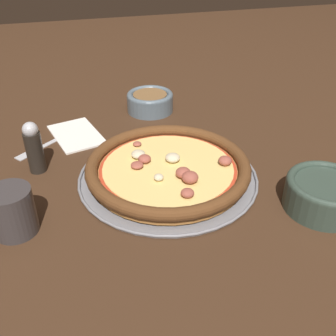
{
  "coord_description": "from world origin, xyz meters",
  "views": [
    {
      "loc": [
        -0.64,
        0.18,
        0.45
      ],
      "look_at": [
        0.0,
        0.0,
        0.02
      ],
      "focal_mm": 42.0,
      "sensor_mm": 36.0,
      "label": 1
    }
  ],
  "objects_px": {
    "pepper_shaker": "(34,147)",
    "pizza_tray": "(168,176)",
    "pizza": "(168,168)",
    "bowl_near": "(325,193)",
    "drinking_cup": "(12,211)",
    "napkin": "(76,134)",
    "bowl_far": "(150,101)",
    "fork": "(48,144)"
  },
  "relations": [
    {
      "from": "pizza_tray",
      "to": "bowl_far",
      "type": "distance_m",
      "value": 0.33
    },
    {
      "from": "bowl_far",
      "to": "pepper_shaker",
      "type": "bearing_deg",
      "value": 127.36
    },
    {
      "from": "pizza",
      "to": "napkin",
      "type": "height_order",
      "value": "pizza"
    },
    {
      "from": "bowl_far",
      "to": "pepper_shaker",
      "type": "xyz_separation_m",
      "value": [
        -0.23,
        0.3,
        0.03
      ]
    },
    {
      "from": "pizza_tray",
      "to": "drinking_cup",
      "type": "bearing_deg",
      "value": 105.71
    },
    {
      "from": "drinking_cup",
      "to": "napkin",
      "type": "distance_m",
      "value": 0.35
    },
    {
      "from": "pizza_tray",
      "to": "bowl_near",
      "type": "distance_m",
      "value": 0.3
    },
    {
      "from": "pizza",
      "to": "pepper_shaker",
      "type": "distance_m",
      "value": 0.28
    },
    {
      "from": "bowl_far",
      "to": "napkin",
      "type": "distance_m",
      "value": 0.23
    },
    {
      "from": "pepper_shaker",
      "to": "pizza_tray",
      "type": "bearing_deg",
      "value": -111.91
    },
    {
      "from": "drinking_cup",
      "to": "pizza_tray",
      "type": "bearing_deg",
      "value": -74.29
    },
    {
      "from": "pizza_tray",
      "to": "pizza",
      "type": "height_order",
      "value": "pizza"
    },
    {
      "from": "bowl_far",
      "to": "fork",
      "type": "height_order",
      "value": "bowl_far"
    },
    {
      "from": "drinking_cup",
      "to": "pepper_shaker",
      "type": "height_order",
      "value": "pepper_shaker"
    },
    {
      "from": "napkin",
      "to": "pizza_tray",
      "type": "bearing_deg",
      "value": -145.23
    },
    {
      "from": "pizza",
      "to": "fork",
      "type": "relative_size",
      "value": 2.05
    },
    {
      "from": "pizza_tray",
      "to": "drinking_cup",
      "type": "distance_m",
      "value": 0.3
    },
    {
      "from": "bowl_near",
      "to": "napkin",
      "type": "bearing_deg",
      "value": 45.38
    },
    {
      "from": "pizza",
      "to": "drinking_cup",
      "type": "relative_size",
      "value": 4.0
    },
    {
      "from": "bowl_near",
      "to": "fork",
      "type": "height_order",
      "value": "bowl_near"
    },
    {
      "from": "pizza_tray",
      "to": "bowl_near",
      "type": "height_order",
      "value": "bowl_near"
    },
    {
      "from": "napkin",
      "to": "fork",
      "type": "bearing_deg",
      "value": 111.62
    },
    {
      "from": "pizza",
      "to": "bowl_far",
      "type": "xyz_separation_m",
      "value": [
        0.33,
        -0.04,
        0.0
      ]
    },
    {
      "from": "bowl_near",
      "to": "fork",
      "type": "bearing_deg",
      "value": 51.73
    },
    {
      "from": "bowl_near",
      "to": "fork",
      "type": "xyz_separation_m",
      "value": [
        0.38,
        0.48,
        -0.03
      ]
    },
    {
      "from": "fork",
      "to": "bowl_far",
      "type": "bearing_deg",
      "value": 164.57
    },
    {
      "from": "pizza_tray",
      "to": "fork",
      "type": "relative_size",
      "value": 2.25
    },
    {
      "from": "fork",
      "to": "bowl_near",
      "type": "bearing_deg",
      "value": 103.12
    },
    {
      "from": "pizza_tray",
      "to": "drinking_cup",
      "type": "relative_size",
      "value": 4.39
    },
    {
      "from": "drinking_cup",
      "to": "fork",
      "type": "bearing_deg",
      "value": -10.99
    },
    {
      "from": "fork",
      "to": "pepper_shaker",
      "type": "bearing_deg",
      "value": 40.61
    },
    {
      "from": "bowl_near",
      "to": "napkin",
      "type": "xyz_separation_m",
      "value": [
        0.41,
        0.41,
        -0.03
      ]
    },
    {
      "from": "bowl_far",
      "to": "pizza_tray",
      "type": "bearing_deg",
      "value": 172.67
    },
    {
      "from": "pizza",
      "to": "napkin",
      "type": "distance_m",
      "value": 0.29
    },
    {
      "from": "pizza_tray",
      "to": "napkin",
      "type": "height_order",
      "value": "same"
    },
    {
      "from": "drinking_cup",
      "to": "bowl_far",
      "type": "bearing_deg",
      "value": -39.03
    },
    {
      "from": "bowl_near",
      "to": "pepper_shaker",
      "type": "xyz_separation_m",
      "value": [
        0.27,
        0.5,
        0.02
      ]
    },
    {
      "from": "napkin",
      "to": "pizza",
      "type": "bearing_deg",
      "value": -145.24
    },
    {
      "from": "bowl_near",
      "to": "napkin",
      "type": "relative_size",
      "value": 0.8
    },
    {
      "from": "pizza_tray",
      "to": "pizza",
      "type": "xyz_separation_m",
      "value": [
        -0.0,
        -0.0,
        0.02
      ]
    },
    {
      "from": "bowl_near",
      "to": "drinking_cup",
      "type": "relative_size",
      "value": 1.71
    },
    {
      "from": "bowl_near",
      "to": "drinking_cup",
      "type": "xyz_separation_m",
      "value": [
        0.09,
        0.54,
        0.01
      ]
    }
  ]
}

